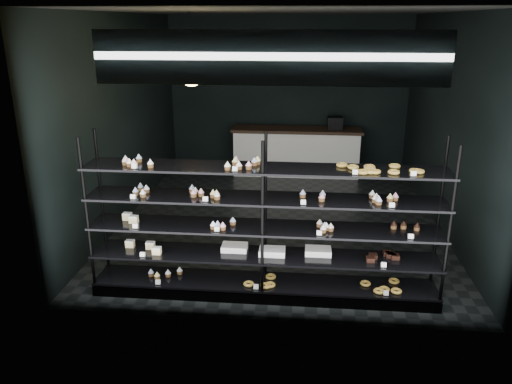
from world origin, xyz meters
The scene contains 5 objects.
room centered at (0.00, 0.00, 1.60)m, with size 5.01×6.01×3.20m.
display_shelf centered at (-0.10, -2.45, 0.63)m, with size 4.00×0.50×1.91m.
signage centered at (0.00, -2.93, 2.75)m, with size 3.30×0.05×0.50m.
pendant_lamp centered at (-1.10, -1.27, 2.45)m, with size 0.35×0.35×0.90m.
service_counter centered at (0.23, 2.50, 0.50)m, with size 2.66×0.65×1.23m.
Camera 1 is at (0.33, -7.65, 3.07)m, focal length 35.00 mm.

